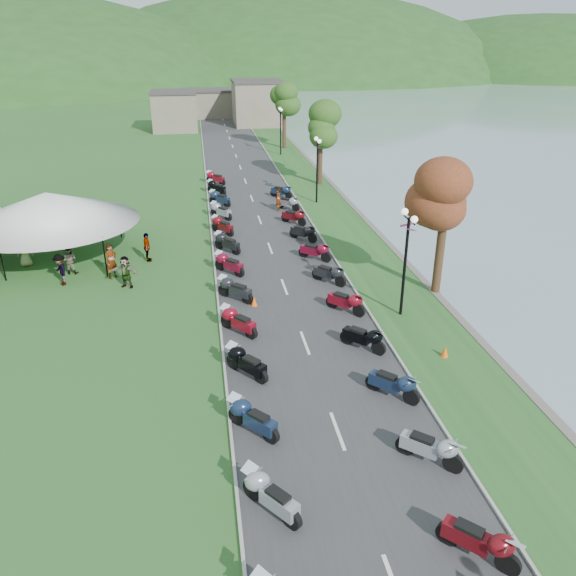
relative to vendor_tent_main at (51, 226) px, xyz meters
name	(u,v)px	position (x,y,z in m)	size (l,w,h in m)	color
road	(252,198)	(12.82, 11.66, -1.99)	(7.00, 120.00, 0.02)	#38383B
hills_backdrop	(206,75)	(12.82, 171.66, -2.00)	(360.00, 120.00, 76.00)	#285621
far_building	(210,106)	(10.82, 56.66, 0.50)	(18.00, 16.00, 5.00)	#786E5D
moto_row_left	(232,277)	(10.13, -5.78, -1.45)	(2.60, 47.80, 1.10)	#331411
moto_row_right	(335,287)	(15.16, -7.94, -1.45)	(2.60, 41.05, 1.10)	#331411
vendor_tent_main	(51,226)	(0.00, 0.00, 0.00)	(6.75, 6.75, 4.00)	white
tree_lakeside	(443,221)	(20.48, -8.12, 1.84)	(2.77, 2.77, 7.68)	#35611F
pedestrian_a	(114,278)	(3.72, -3.62, -2.00)	(0.72, 0.53, 1.98)	slate
pedestrian_b	(72,273)	(1.33, -2.62, -2.00)	(0.79, 0.43, 1.62)	slate
pedestrian_c	(63,285)	(1.17, -4.19, -2.00)	(1.11, 0.46, 1.71)	slate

